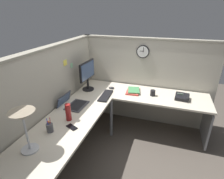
{
  "coord_description": "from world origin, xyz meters",
  "views": [
    {
      "loc": [
        -2.29,
        -0.65,
        2.02
      ],
      "look_at": [
        0.23,
        0.17,
        0.84
      ],
      "focal_mm": 29.08,
      "sensor_mm": 36.0,
      "label": 1
    }
  ],
  "objects_px": {
    "keyboard": "(106,96)",
    "desk_lamp_dome": "(23,119)",
    "wall_clock": "(143,52)",
    "cell_phone": "(72,127)",
    "laptop": "(71,103)",
    "monitor": "(87,74)",
    "pen_cup": "(50,128)",
    "computer_mouse": "(111,88)",
    "thermos_flask": "(68,112)",
    "book_stack": "(133,91)",
    "office_phone": "(182,97)",
    "coffee_mug": "(153,93)"
  },
  "relations": [
    {
      "from": "office_phone",
      "to": "book_stack",
      "type": "distance_m",
      "value": 0.78
    },
    {
      "from": "keyboard",
      "to": "computer_mouse",
      "type": "relative_size",
      "value": 4.13
    },
    {
      "from": "monitor",
      "to": "thermos_flask",
      "type": "xyz_separation_m",
      "value": [
        -0.94,
        -0.17,
        -0.18
      ]
    },
    {
      "from": "office_phone",
      "to": "wall_clock",
      "type": "xyz_separation_m",
      "value": [
        0.38,
        0.71,
        0.58
      ]
    },
    {
      "from": "desk_lamp_dome",
      "to": "thermos_flask",
      "type": "xyz_separation_m",
      "value": [
        0.6,
        -0.09,
        -0.25
      ]
    },
    {
      "from": "laptop",
      "to": "pen_cup",
      "type": "xyz_separation_m",
      "value": [
        -0.63,
        -0.09,
        0.03
      ]
    },
    {
      "from": "monitor",
      "to": "pen_cup",
      "type": "bearing_deg",
      "value": -176.01
    },
    {
      "from": "laptop",
      "to": "book_stack",
      "type": "distance_m",
      "value": 1.06
    },
    {
      "from": "keyboard",
      "to": "desk_lamp_dome",
      "type": "relative_size",
      "value": 0.97
    },
    {
      "from": "laptop",
      "to": "computer_mouse",
      "type": "distance_m",
      "value": 0.83
    },
    {
      "from": "pen_cup",
      "to": "computer_mouse",
      "type": "bearing_deg",
      "value": -11.8
    },
    {
      "from": "monitor",
      "to": "laptop",
      "type": "bearing_deg",
      "value": 179.65
    },
    {
      "from": "monitor",
      "to": "wall_clock",
      "type": "distance_m",
      "value": 1.02
    },
    {
      "from": "monitor",
      "to": "cell_phone",
      "type": "xyz_separation_m",
      "value": [
        -1.07,
        -0.28,
        -0.29
      ]
    },
    {
      "from": "cell_phone",
      "to": "coffee_mug",
      "type": "bearing_deg",
      "value": -10.51
    },
    {
      "from": "computer_mouse",
      "to": "desk_lamp_dome",
      "type": "height_order",
      "value": "desk_lamp_dome"
    },
    {
      "from": "desk_lamp_dome",
      "to": "cell_phone",
      "type": "height_order",
      "value": "desk_lamp_dome"
    },
    {
      "from": "desk_lamp_dome",
      "to": "office_phone",
      "type": "height_order",
      "value": "desk_lamp_dome"
    },
    {
      "from": "desk_lamp_dome",
      "to": "pen_cup",
      "type": "distance_m",
      "value": 0.44
    },
    {
      "from": "office_phone",
      "to": "cell_phone",
      "type": "bearing_deg",
      "value": 133.0
    },
    {
      "from": "book_stack",
      "to": "wall_clock",
      "type": "bearing_deg",
      "value": -10.84
    },
    {
      "from": "keyboard",
      "to": "desk_lamp_dome",
      "type": "xyz_separation_m",
      "value": [
        -1.38,
        0.3,
        0.35
      ]
    },
    {
      "from": "desk_lamp_dome",
      "to": "coffee_mug",
      "type": "relative_size",
      "value": 4.64
    },
    {
      "from": "pen_cup",
      "to": "cell_phone",
      "type": "xyz_separation_m",
      "value": [
        0.14,
        -0.2,
        -0.05
      ]
    },
    {
      "from": "office_phone",
      "to": "coffee_mug",
      "type": "bearing_deg",
      "value": 90.76
    },
    {
      "from": "laptop",
      "to": "cell_phone",
      "type": "distance_m",
      "value": 0.57
    },
    {
      "from": "wall_clock",
      "to": "thermos_flask",
      "type": "bearing_deg",
      "value": 154.81
    },
    {
      "from": "laptop",
      "to": "cell_phone",
      "type": "bearing_deg",
      "value": -149.74
    },
    {
      "from": "keyboard",
      "to": "wall_clock",
      "type": "bearing_deg",
      "value": -38.81
    },
    {
      "from": "book_stack",
      "to": "laptop",
      "type": "bearing_deg",
      "value": 133.08
    },
    {
      "from": "desk_lamp_dome",
      "to": "laptop",
      "type": "bearing_deg",
      "value": 4.62
    },
    {
      "from": "wall_clock",
      "to": "desk_lamp_dome",
      "type": "bearing_deg",
      "value": 159.33
    },
    {
      "from": "book_stack",
      "to": "pen_cup",
      "type": "bearing_deg",
      "value": 153.26
    },
    {
      "from": "thermos_flask",
      "to": "office_phone",
      "type": "height_order",
      "value": "thermos_flask"
    },
    {
      "from": "keyboard",
      "to": "monitor",
      "type": "bearing_deg",
      "value": 64.46
    },
    {
      "from": "desk_lamp_dome",
      "to": "wall_clock",
      "type": "height_order",
      "value": "wall_clock"
    },
    {
      "from": "desk_lamp_dome",
      "to": "cell_phone",
      "type": "bearing_deg",
      "value": -24.51
    },
    {
      "from": "office_phone",
      "to": "desk_lamp_dome",
      "type": "bearing_deg",
      "value": 138.02
    },
    {
      "from": "pen_cup",
      "to": "thermos_flask",
      "type": "distance_m",
      "value": 0.3
    },
    {
      "from": "computer_mouse",
      "to": "monitor",
      "type": "bearing_deg",
      "value": 113.4
    },
    {
      "from": "monitor",
      "to": "thermos_flask",
      "type": "relative_size",
      "value": 2.27
    },
    {
      "from": "computer_mouse",
      "to": "coffee_mug",
      "type": "relative_size",
      "value": 1.08
    },
    {
      "from": "office_phone",
      "to": "wall_clock",
      "type": "height_order",
      "value": "wall_clock"
    },
    {
      "from": "keyboard",
      "to": "pen_cup",
      "type": "xyz_separation_m",
      "value": [
        -1.06,
        0.29,
        0.04
      ]
    },
    {
      "from": "keyboard",
      "to": "thermos_flask",
      "type": "relative_size",
      "value": 1.95
    },
    {
      "from": "computer_mouse",
      "to": "office_phone",
      "type": "relative_size",
      "value": 0.47
    },
    {
      "from": "book_stack",
      "to": "coffee_mug",
      "type": "relative_size",
      "value": 3.21
    },
    {
      "from": "office_phone",
      "to": "keyboard",
      "type": "bearing_deg",
      "value": 102.58
    },
    {
      "from": "laptop",
      "to": "cell_phone",
      "type": "xyz_separation_m",
      "value": [
        -0.49,
        -0.29,
        -0.02
      ]
    },
    {
      "from": "coffee_mug",
      "to": "office_phone",
      "type": "bearing_deg",
      "value": -89.24
    }
  ]
}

